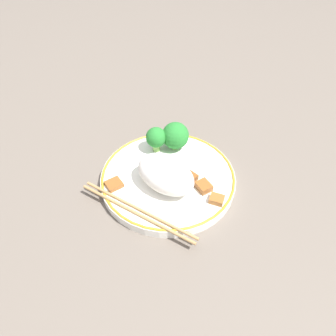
# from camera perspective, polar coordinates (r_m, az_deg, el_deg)

# --- Properties ---
(ground_plane) EXTENTS (3.00, 3.00, 0.00)m
(ground_plane) POSITION_cam_1_polar(r_m,az_deg,el_deg) (0.63, -0.00, -2.42)
(ground_plane) COLOR #665B51
(plate) EXTENTS (0.25, 0.25, 0.02)m
(plate) POSITION_cam_1_polar(r_m,az_deg,el_deg) (0.62, -0.00, -1.75)
(plate) COLOR white
(plate) RESTS_ON ground_plane
(rice_mound) EXTENTS (0.11, 0.07, 0.06)m
(rice_mound) POSITION_cam_1_polar(r_m,az_deg,el_deg) (0.58, -0.41, -1.08)
(rice_mound) COLOR white
(rice_mound) RESTS_ON plate
(broccoli_back_left) EXTENTS (0.05, 0.05, 0.06)m
(broccoli_back_left) POSITION_cam_1_polar(r_m,az_deg,el_deg) (0.65, 1.30, 5.64)
(broccoli_back_left) COLOR #7FB756
(broccoli_back_left) RESTS_ON plate
(broccoli_back_center) EXTENTS (0.04, 0.04, 0.05)m
(broccoli_back_center) POSITION_cam_1_polar(r_m,az_deg,el_deg) (0.64, -2.09, 5.27)
(broccoli_back_center) COLOR #7FB756
(broccoli_back_center) RESTS_ON plate
(meat_near_front) EXTENTS (0.03, 0.03, 0.01)m
(meat_near_front) POSITION_cam_1_polar(r_m,az_deg,el_deg) (0.57, 8.48, -5.42)
(meat_near_front) COLOR #995B28
(meat_near_front) RESTS_ON plate
(meat_near_left) EXTENTS (0.03, 0.03, 0.01)m
(meat_near_left) POSITION_cam_1_polar(r_m,az_deg,el_deg) (0.59, 6.24, -3.20)
(meat_near_left) COLOR brown
(meat_near_left) RESTS_ON plate
(meat_near_right) EXTENTS (0.03, 0.03, 0.01)m
(meat_near_right) POSITION_cam_1_polar(r_m,az_deg,el_deg) (0.60, -9.38, -2.81)
(meat_near_right) COLOR brown
(meat_near_right) RESTS_ON plate
(meat_near_back) EXTENTS (0.02, 0.03, 0.01)m
(meat_near_back) POSITION_cam_1_polar(r_m,az_deg,el_deg) (0.60, 3.77, -1.74)
(meat_near_back) COLOR brown
(meat_near_back) RESTS_ON plate
(chopsticks) EXTENTS (0.23, 0.05, 0.01)m
(chopsticks) POSITION_cam_1_polar(r_m,az_deg,el_deg) (0.56, -5.35, -7.47)
(chopsticks) COLOR #AD8451
(chopsticks) RESTS_ON plate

